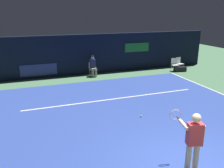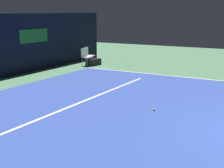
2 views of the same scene
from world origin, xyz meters
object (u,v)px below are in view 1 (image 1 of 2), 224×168
object	(u,v)px
line_judge_on_chair	(93,66)
tennis_ball	(141,116)
courtside_chair_near	(179,63)
courtside_chair_far	(175,64)
equipment_bag	(180,69)
tennis_player	(193,141)

from	to	relation	value
line_judge_on_chair	tennis_ball	size ratio (longest dim) A/B	19.41
courtside_chair_near	tennis_ball	bearing A→B (deg)	-134.64
courtside_chair_near	courtside_chair_far	world-z (taller)	same
courtside_chair_near	equipment_bag	distance (m)	0.60
courtside_chair_far	tennis_player	bearing A→B (deg)	-122.14
courtside_chair_far	tennis_ball	world-z (taller)	courtside_chair_far
courtside_chair_near	courtside_chair_far	bearing A→B (deg)	-159.82
courtside_chair_far	equipment_bag	bearing A→B (deg)	-39.30
courtside_chair_near	courtside_chair_far	size ratio (longest dim) A/B	1.00
line_judge_on_chair	courtside_chair_far	bearing A→B (deg)	-5.78
tennis_player	courtside_chair_near	size ratio (longest dim) A/B	1.97
courtside_chair_far	courtside_chair_near	bearing A→B (deg)	20.18
courtside_chair_far	tennis_ball	distance (m)	8.25
courtside_chair_far	equipment_bag	size ratio (longest dim) A/B	1.05
line_judge_on_chair	equipment_bag	distance (m)	6.09
courtside_chair_near	equipment_bag	size ratio (longest dim) A/B	1.05
line_judge_on_chair	tennis_ball	xyz separation A→B (m)	(0.09, -6.60, -0.64)
courtside_chair_near	courtside_chair_far	distance (m)	0.56
tennis_player	equipment_bag	size ratio (longest dim) A/B	2.06
line_judge_on_chair	courtside_chair_far	size ratio (longest dim) A/B	1.50
courtside_chair_near	tennis_player	bearing A→B (deg)	-123.81
tennis_ball	equipment_bag	xyz separation A→B (m)	(5.92, 5.78, 0.11)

